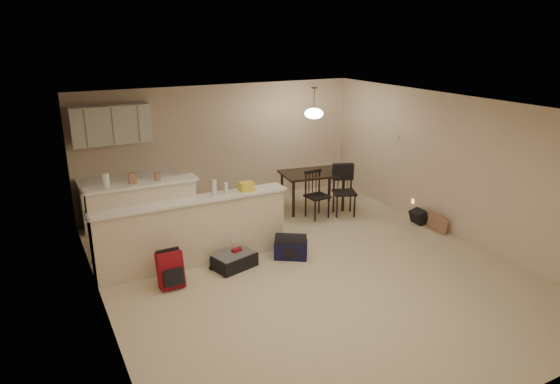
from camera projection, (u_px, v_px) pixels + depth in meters
room at (308, 191)px, 7.43m from camera, size 7.00×7.02×2.50m
breakfast_bar at (176, 230)px, 7.68m from camera, size 3.08×0.58×1.39m
upper_cabinets at (111, 125)px, 9.05m from camera, size 1.40×0.34×0.70m
kitchen_counter at (131, 200)px, 9.48m from camera, size 1.80×0.60×0.90m
thermostat at (397, 137)px, 9.97m from camera, size 0.02×0.12×0.12m
jar at (106, 181)px, 7.11m from camera, size 0.10×0.10×0.20m
cereal_box at (132, 179)px, 7.28m from camera, size 0.10×0.07×0.16m
small_box at (157, 177)px, 7.45m from camera, size 0.08×0.06×0.12m
bottle_a at (214, 188)px, 7.69m from camera, size 0.07×0.07×0.26m
bottle_b at (226, 188)px, 7.79m from camera, size 0.06×0.06×0.18m
bag_lump at (247, 186)px, 7.95m from camera, size 0.22×0.18×0.14m
dining_table at (313, 177)px, 10.17m from camera, size 1.36×1.00×0.78m
pendant_lamp at (314, 113)px, 9.76m from camera, size 0.36×0.36×0.62m
dining_chair_near at (317, 195)px, 9.74m from camera, size 0.44×0.43×0.94m
dining_chair_far at (344, 191)px, 9.88m from camera, size 0.55×0.54×0.99m
suitcase at (234, 261)px, 7.77m from camera, size 0.73×0.58×0.22m
red_backpack at (170, 270)px, 7.15m from camera, size 0.36×0.23×0.53m
navy_duffel at (291, 250)px, 8.09m from camera, size 0.60×0.53×0.29m
black_daypack at (419, 217)px, 9.54m from camera, size 0.24×0.32×0.26m
cardboard_sheet at (437, 223)px, 9.12m from camera, size 0.02×0.46×0.35m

